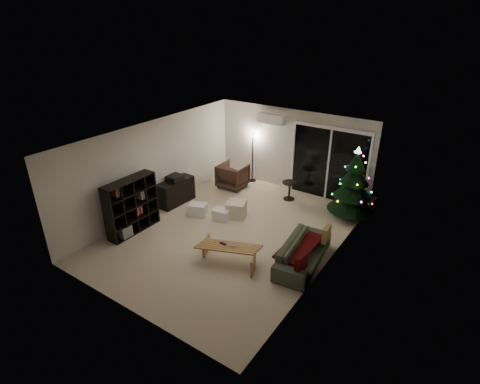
{
  "coord_description": "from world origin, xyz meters",
  "views": [
    {
      "loc": [
        4.71,
        -6.53,
        4.97
      ],
      "look_at": [
        0.1,
        0.3,
        1.05
      ],
      "focal_mm": 28.0,
      "sensor_mm": 36.0,
      "label": 1
    }
  ],
  "objects_px": {
    "media_cabinet": "(176,192)",
    "coffee_table": "(229,254)",
    "bookshelf": "(127,204)",
    "armchair": "(233,176)",
    "sofa": "(303,252)",
    "christmas_tree": "(354,183)"
  },
  "relations": [
    {
      "from": "bookshelf",
      "to": "armchair",
      "type": "relative_size",
      "value": 1.68
    },
    {
      "from": "coffee_table",
      "to": "christmas_tree",
      "type": "height_order",
      "value": "christmas_tree"
    },
    {
      "from": "sofa",
      "to": "christmas_tree",
      "type": "distance_m",
      "value": 2.73
    },
    {
      "from": "sofa",
      "to": "media_cabinet",
      "type": "bearing_deg",
      "value": 74.98
    },
    {
      "from": "media_cabinet",
      "to": "sofa",
      "type": "xyz_separation_m",
      "value": [
        4.3,
        -0.62,
        -0.08
      ]
    },
    {
      "from": "sofa",
      "to": "bookshelf",
      "type": "bearing_deg",
      "value": 97.86
    },
    {
      "from": "armchair",
      "to": "christmas_tree",
      "type": "distance_m",
      "value": 3.79
    },
    {
      "from": "bookshelf",
      "to": "armchair",
      "type": "bearing_deg",
      "value": 88.33
    },
    {
      "from": "media_cabinet",
      "to": "christmas_tree",
      "type": "xyz_separation_m",
      "value": [
        4.44,
        2.02,
        0.64
      ]
    },
    {
      "from": "media_cabinet",
      "to": "coffee_table",
      "type": "bearing_deg",
      "value": -24.65
    },
    {
      "from": "bookshelf",
      "to": "christmas_tree",
      "type": "relative_size",
      "value": 0.71
    },
    {
      "from": "armchair",
      "to": "coffee_table",
      "type": "xyz_separation_m",
      "value": [
        2.23,
        -3.34,
        -0.17
      ]
    },
    {
      "from": "media_cabinet",
      "to": "armchair",
      "type": "bearing_deg",
      "value": 71.53
    },
    {
      "from": "sofa",
      "to": "armchair",
      "type": "bearing_deg",
      "value": 48.76
    },
    {
      "from": "media_cabinet",
      "to": "sofa",
      "type": "relative_size",
      "value": 0.6
    },
    {
      "from": "coffee_table",
      "to": "bookshelf",
      "type": "bearing_deg",
      "value": 162.97
    },
    {
      "from": "bookshelf",
      "to": "media_cabinet",
      "type": "relative_size",
      "value": 1.24
    },
    {
      "from": "media_cabinet",
      "to": "coffee_table",
      "type": "distance_m",
      "value": 3.3
    },
    {
      "from": "bookshelf",
      "to": "armchair",
      "type": "xyz_separation_m",
      "value": [
        0.7,
        3.59,
        -0.32
      ]
    },
    {
      "from": "armchair",
      "to": "media_cabinet",
      "type": "bearing_deg",
      "value": 65.76
    },
    {
      "from": "armchair",
      "to": "sofa",
      "type": "xyz_separation_m",
      "value": [
        3.6,
        -2.46,
        -0.11
      ]
    },
    {
      "from": "bookshelf",
      "to": "armchair",
      "type": "distance_m",
      "value": 3.67
    }
  ]
}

